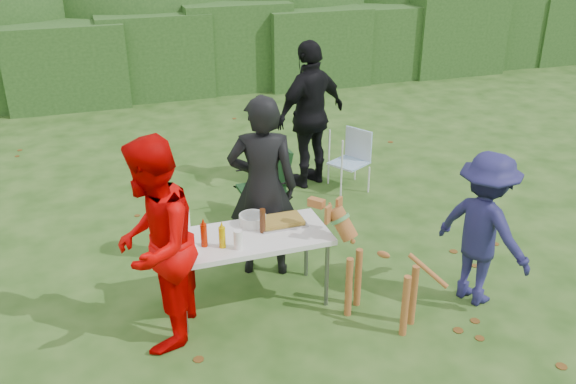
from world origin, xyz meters
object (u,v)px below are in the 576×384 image
object	(u,v)px
folding_table	(249,241)
lawn_chair	(349,160)
child	(483,229)
camping_chair	(263,186)
person_cook	(263,188)
person_red_jacket	(154,246)
beer_bottle	(263,221)
person_black_puffy	(311,115)
paper_towel_roll	(184,223)
dog	(382,271)
ketchup_bottle	(204,235)
mustard_bottle	(222,237)

from	to	relation	value
folding_table	lawn_chair	size ratio (longest dim) A/B	1.85
child	camping_chair	xyz separation A→B (m)	(-1.51, 2.20, -0.27)
person_cook	person_red_jacket	world-z (taller)	person_cook
lawn_chair	beer_bottle	xyz separation A→B (m)	(-1.85, -2.16, 0.45)
lawn_chair	person_black_puffy	bearing A→B (deg)	-66.66
camping_chair	paper_towel_roll	xyz separation A→B (m)	(-1.16, -1.37, 0.38)
person_cook	beer_bottle	world-z (taller)	person_cook
dog	folding_table	bearing A→B (deg)	19.58
person_red_jacket	camping_chair	world-z (taller)	person_red_jacket
folding_table	dog	xyz separation A→B (m)	(1.07, -0.65, -0.16)
person_cook	ketchup_bottle	distance (m)	0.94
mustard_bottle	lawn_chair	bearing A→B (deg)	45.43
dog	mustard_bottle	world-z (taller)	dog
lawn_chair	person_cook	bearing A→B (deg)	14.65
person_black_puffy	mustard_bottle	size ratio (longest dim) A/B	9.95
dog	lawn_chair	bearing A→B (deg)	-57.43
person_black_puffy	child	world-z (taller)	person_black_puffy
ketchup_bottle	person_red_jacket	bearing A→B (deg)	-154.35
lawn_chair	beer_bottle	bearing A→B (deg)	19.84
camping_chair	lawn_chair	size ratio (longest dim) A/B	1.21
dog	person_black_puffy	bearing A→B (deg)	-48.02
folding_table	beer_bottle	xyz separation A→B (m)	(0.14, 0.02, 0.17)
beer_bottle	paper_towel_roll	distance (m)	0.73
beer_bottle	camping_chair	bearing A→B (deg)	73.70
child	ketchup_bottle	distance (m)	2.60
person_red_jacket	person_black_puffy	world-z (taller)	person_black_puffy
mustard_bottle	beer_bottle	world-z (taller)	beer_bottle
person_red_jacket	lawn_chair	size ratio (longest dim) A/B	2.33
folding_table	person_cook	distance (m)	0.66
child	camping_chair	size ratio (longest dim) A/B	1.56
beer_bottle	ketchup_bottle	bearing A→B (deg)	-172.21
ketchup_bottle	beer_bottle	world-z (taller)	beer_bottle
camping_chair	paper_towel_roll	bearing A→B (deg)	48.41
person_cook	lawn_chair	bearing A→B (deg)	-117.52
person_cook	person_black_puffy	xyz separation A→B (m)	(1.26, 1.98, 0.04)
ketchup_bottle	paper_towel_roll	size ratio (longest dim) A/B	0.85
person_cook	mustard_bottle	size ratio (longest dim) A/B	9.59
camping_chair	ketchup_bottle	bearing A→B (deg)	56.43
person_red_jacket	lawn_chair	xyz separation A→B (m)	(2.88, 2.46, -0.54)
person_red_jacket	mustard_bottle	size ratio (longest dim) A/B	9.47
person_cook	ketchup_bottle	bearing A→B (deg)	57.32
folding_table	person_red_jacket	xyz separation A→B (m)	(-0.88, -0.28, 0.26)
dog	paper_towel_roll	bearing A→B (deg)	23.47
dog	mustard_bottle	bearing A→B (deg)	29.90
person_black_puffy	child	xyz separation A→B (m)	(0.55, -3.14, -0.23)
folding_table	person_black_puffy	world-z (taller)	person_black_puffy
child	paper_towel_roll	world-z (taller)	child
person_cook	camping_chair	xyz separation A→B (m)	(0.30, 1.04, -0.47)
person_red_jacket	child	bearing A→B (deg)	104.49
person_cook	paper_towel_roll	size ratio (longest dim) A/B	7.38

